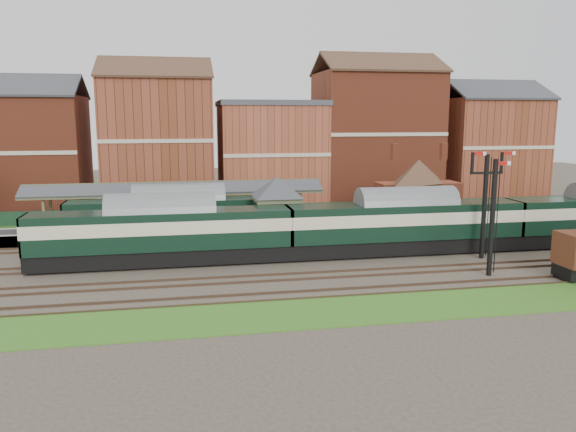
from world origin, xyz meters
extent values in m
plane|color=#473D33|center=(0.00, 0.00, 0.00)|extent=(160.00, 160.00, 0.00)
cube|color=#2D6619|center=(0.00, 16.00, 0.03)|extent=(90.00, 4.50, 0.06)
cube|color=#2D6619|center=(0.00, -12.00, 0.03)|extent=(90.00, 5.00, 0.06)
cube|color=#193823|center=(0.00, 18.00, 0.75)|extent=(90.00, 0.12, 1.50)
cube|color=#2D2D2D|center=(-5.00, 9.75, 0.50)|extent=(55.00, 3.40, 1.00)
cube|color=#5B6A4B|center=(-3.00, 3.25, 1.20)|extent=(3.40, 3.20, 2.40)
cube|color=#545B39|center=(-3.00, 3.25, 3.40)|extent=(3.60, 3.40, 2.00)
pyramid|color=#383A3F|center=(-3.00, 3.25, 5.20)|extent=(5.40, 5.40, 1.60)
cube|color=brown|center=(5.00, 3.25, 1.10)|extent=(3.00, 2.40, 2.20)
cube|color=#4C3323|center=(5.00, 2.60, 2.55)|extent=(3.20, 1.34, 0.79)
cube|color=#4C3323|center=(5.00, 3.90, 2.55)|extent=(3.20, 1.34, 0.79)
cube|color=brown|center=(12.00, 9.75, 2.75)|extent=(8.00, 3.00, 3.50)
pyramid|color=#4C3323|center=(12.00, 9.75, 5.60)|extent=(8.10, 8.10, 2.20)
cube|color=brown|center=(9.50, 9.75, 6.10)|extent=(0.60, 0.60, 1.60)
cube|color=brown|center=(14.50, 9.75, 6.10)|extent=(0.60, 0.60, 1.60)
cube|color=#545B39|center=(-22.00, 8.45, 2.70)|extent=(0.22, 0.22, 3.40)
cube|color=#545B39|center=(0.00, 11.05, 2.70)|extent=(0.22, 0.22, 3.40)
cube|color=#383A3F|center=(-11.00, 8.80, 4.60)|extent=(26.00, 1.99, 0.90)
cube|color=#383A3F|center=(-11.00, 10.70, 4.60)|extent=(26.00, 1.99, 0.90)
cube|color=#545B39|center=(-11.00, 9.75, 4.98)|extent=(26.00, 0.20, 0.20)
cube|color=black|center=(12.00, -2.50, 4.00)|extent=(0.25, 0.25, 8.00)
cube|color=black|center=(12.00, -2.50, 6.60)|extent=(2.60, 0.18, 0.18)
cube|color=#B2140F|center=(11.35, -2.50, 8.05)|extent=(1.10, 0.08, 0.25)
cube|color=#B2140F|center=(13.75, -2.50, 8.05)|extent=(1.10, 0.08, 0.25)
cube|color=black|center=(10.00, -7.00, 4.00)|extent=(0.25, 0.25, 8.00)
cube|color=#B2140F|center=(10.55, -7.00, 7.70)|extent=(1.10, 0.08, 0.25)
cube|color=brown|center=(-28.00, 25.00, 6.50)|extent=(14.00, 10.00, 13.00)
cube|color=brown|center=(-13.00, 25.00, 7.50)|extent=(12.00, 10.00, 15.00)
cube|color=#9E4C33|center=(0.00, 25.00, 6.00)|extent=(12.00, 10.00, 12.00)
cube|color=brown|center=(13.00, 25.00, 8.00)|extent=(14.00, 10.00, 16.00)
cube|color=brown|center=(28.00, 25.00, 6.50)|extent=(12.00, 10.00, 13.00)
cube|color=black|center=(-12.07, 0.00, 0.73)|extent=(18.81, 2.63, 1.15)
cube|color=black|center=(-12.07, 0.00, 2.67)|extent=(18.81, 2.93, 2.72)
cube|color=beige|center=(-12.07, 0.00, 2.99)|extent=(18.83, 2.97, 0.94)
cube|color=slate|center=(-12.07, 0.00, 4.18)|extent=(18.81, 2.93, 0.63)
cube|color=black|center=(6.74, 0.00, 0.73)|extent=(18.81, 2.63, 1.15)
cube|color=black|center=(6.74, 0.00, 2.67)|extent=(18.81, 2.93, 2.72)
cube|color=beige|center=(6.74, 0.00, 2.99)|extent=(18.83, 2.97, 0.94)
cube|color=slate|center=(6.74, 0.00, 4.18)|extent=(18.81, 2.93, 0.63)
cube|color=black|center=(-10.81, 6.50, 0.72)|extent=(18.38, 2.57, 1.12)
cube|color=black|center=(-10.81, 6.50, 2.61)|extent=(18.38, 2.86, 2.65)
cube|color=beige|center=(-10.81, 6.50, 2.93)|extent=(18.40, 2.90, 0.92)
cube|color=slate|center=(-10.81, 6.50, 4.09)|extent=(18.38, 2.86, 0.61)
camera|label=1|loc=(-10.57, -41.00, 10.72)|focal=35.00mm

